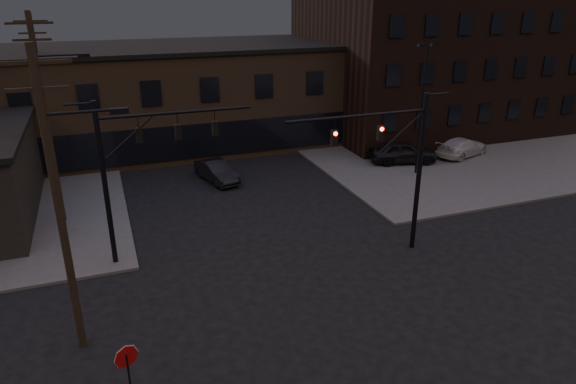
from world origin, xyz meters
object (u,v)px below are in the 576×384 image
object	(u,v)px
traffic_signal_far	(132,163)
stop_sign	(127,364)
car_crossing	(216,171)
parked_car_lot_b	(462,147)
traffic_signal_near	(400,159)
parked_car_lot_a	(403,152)

from	to	relation	value
traffic_signal_far	stop_sign	size ratio (longest dim) A/B	3.23
traffic_signal_far	car_crossing	xyz separation A→B (m)	(5.99, 9.70, -4.31)
stop_sign	car_crossing	xyz separation A→B (m)	(7.27, 19.69, -1.14)
stop_sign	traffic_signal_far	bearing A→B (deg)	82.68
car_crossing	parked_car_lot_b	bearing A→B (deg)	-18.73
stop_sign	car_crossing	size ratio (longest dim) A/B	0.58
traffic_signal_near	parked_car_lot_a	bearing A→B (deg)	56.01
parked_car_lot_a	parked_car_lot_b	size ratio (longest dim) A/B	1.02
parked_car_lot_b	stop_sign	bearing A→B (deg)	105.26
parked_car_lot_a	car_crossing	xyz separation A→B (m)	(-14.08, 1.34, -0.30)
traffic_signal_near	traffic_signal_far	world-z (taller)	same
traffic_signal_far	stop_sign	distance (m)	10.55
traffic_signal_far	car_crossing	distance (m)	12.18
stop_sign	parked_car_lot_a	size ratio (longest dim) A/B	0.49
stop_sign	parked_car_lot_a	distance (m)	28.16
traffic_signal_near	traffic_signal_far	bearing A→B (deg)	163.83
stop_sign	parked_car_lot_b	distance (m)	32.32
traffic_signal_near	parked_car_lot_a	distance (m)	14.83
traffic_signal_far	car_crossing	world-z (taller)	traffic_signal_far
stop_sign	car_crossing	world-z (taller)	stop_sign
traffic_signal_far	parked_car_lot_a	size ratio (longest dim) A/B	1.58
traffic_signal_near	parked_car_lot_a	world-z (taller)	traffic_signal_near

